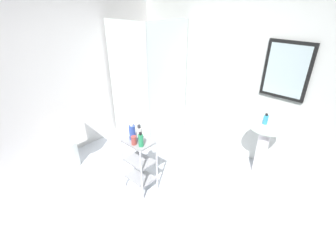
{
  "coord_description": "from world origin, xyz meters",
  "views": [
    {
      "loc": [
        1.65,
        -1.43,
        2.3
      ],
      "look_at": [
        -0.15,
        0.54,
        0.85
      ],
      "focal_mm": 25.8,
      "sensor_mm": 36.0,
      "label": 1
    }
  ],
  "objects_px": {
    "shower_stall": "(150,113)",
    "lotion_bottle_white": "(139,133)",
    "hand_soap_bottle": "(266,119)",
    "storage_cart": "(140,161)",
    "rinse_cup": "(134,140)",
    "pedestal_sink": "(264,139)",
    "toilet": "(68,147)",
    "shampoo_bottle_blue": "(132,132)",
    "body_wash_bottle_green": "(141,140)"
  },
  "relations": [
    {
      "from": "pedestal_sink",
      "to": "lotion_bottle_white",
      "type": "relative_size",
      "value": 4.07
    },
    {
      "from": "shower_stall",
      "to": "lotion_bottle_white",
      "type": "xyz_separation_m",
      "value": [
        0.89,
        -1.01,
        0.36
      ]
    },
    {
      "from": "pedestal_sink",
      "to": "lotion_bottle_white",
      "type": "xyz_separation_m",
      "value": [
        -1.04,
        -1.31,
        0.25
      ]
    },
    {
      "from": "storage_cart",
      "to": "hand_soap_bottle",
      "type": "distance_m",
      "value": 1.73
    },
    {
      "from": "shower_stall",
      "to": "hand_soap_bottle",
      "type": "relative_size",
      "value": 13.64
    },
    {
      "from": "toilet",
      "to": "rinse_cup",
      "type": "relative_size",
      "value": 7.09
    },
    {
      "from": "toilet",
      "to": "shampoo_bottle_blue",
      "type": "relative_size",
      "value": 3.45
    },
    {
      "from": "shower_stall",
      "to": "lotion_bottle_white",
      "type": "distance_m",
      "value": 1.4
    },
    {
      "from": "pedestal_sink",
      "to": "storage_cart",
      "type": "relative_size",
      "value": 1.09
    },
    {
      "from": "storage_cart",
      "to": "hand_soap_bottle",
      "type": "bearing_deg",
      "value": 53.38
    },
    {
      "from": "pedestal_sink",
      "to": "rinse_cup",
      "type": "bearing_deg",
      "value": -125.2
    },
    {
      "from": "lotion_bottle_white",
      "to": "body_wash_bottle_green",
      "type": "bearing_deg",
      "value": -35.8
    },
    {
      "from": "hand_soap_bottle",
      "to": "rinse_cup",
      "type": "distance_m",
      "value": 1.73
    },
    {
      "from": "toilet",
      "to": "hand_soap_bottle",
      "type": "distance_m",
      "value": 2.84
    },
    {
      "from": "storage_cart",
      "to": "hand_soap_bottle",
      "type": "height_order",
      "value": "hand_soap_bottle"
    },
    {
      "from": "toilet",
      "to": "rinse_cup",
      "type": "xyz_separation_m",
      "value": [
        1.2,
        0.3,
        0.48
      ]
    },
    {
      "from": "pedestal_sink",
      "to": "shampoo_bottle_blue",
      "type": "relative_size",
      "value": 3.68
    },
    {
      "from": "body_wash_bottle_green",
      "to": "lotion_bottle_white",
      "type": "bearing_deg",
      "value": 144.2
    },
    {
      "from": "pedestal_sink",
      "to": "body_wash_bottle_green",
      "type": "bearing_deg",
      "value": -123.23
    },
    {
      "from": "hand_soap_bottle",
      "to": "lotion_bottle_white",
      "type": "distance_m",
      "value": 1.65
    },
    {
      "from": "shower_stall",
      "to": "pedestal_sink",
      "type": "height_order",
      "value": "shower_stall"
    },
    {
      "from": "body_wash_bottle_green",
      "to": "rinse_cup",
      "type": "height_order",
      "value": "body_wash_bottle_green"
    },
    {
      "from": "hand_soap_bottle",
      "to": "rinse_cup",
      "type": "height_order",
      "value": "hand_soap_bottle"
    },
    {
      "from": "toilet",
      "to": "body_wash_bottle_green",
      "type": "bearing_deg",
      "value": 14.5
    },
    {
      "from": "pedestal_sink",
      "to": "body_wash_bottle_green",
      "type": "height_order",
      "value": "body_wash_bottle_green"
    },
    {
      "from": "hand_soap_bottle",
      "to": "lotion_bottle_white",
      "type": "xyz_separation_m",
      "value": [
        -1.01,
        -1.3,
        -0.05
      ]
    },
    {
      "from": "hand_soap_bottle",
      "to": "rinse_cup",
      "type": "relative_size",
      "value": 1.37
    },
    {
      "from": "shower_stall",
      "to": "shampoo_bottle_blue",
      "type": "relative_size",
      "value": 9.08
    },
    {
      "from": "toilet",
      "to": "body_wash_bottle_green",
      "type": "relative_size",
      "value": 4.18
    },
    {
      "from": "shower_stall",
      "to": "body_wash_bottle_green",
      "type": "bearing_deg",
      "value": -47.31
    },
    {
      "from": "pedestal_sink",
      "to": "lotion_bottle_white",
      "type": "height_order",
      "value": "lotion_bottle_white"
    },
    {
      "from": "toilet",
      "to": "pedestal_sink",
      "type": "bearing_deg",
      "value": 38.14
    },
    {
      "from": "rinse_cup",
      "to": "shower_stall",
      "type": "bearing_deg",
      "value": 129.27
    },
    {
      "from": "toilet",
      "to": "rinse_cup",
      "type": "bearing_deg",
      "value": 14.24
    },
    {
      "from": "lotion_bottle_white",
      "to": "rinse_cup",
      "type": "relative_size",
      "value": 1.86
    },
    {
      "from": "shower_stall",
      "to": "pedestal_sink",
      "type": "distance_m",
      "value": 1.96
    },
    {
      "from": "shampoo_bottle_blue",
      "to": "lotion_bottle_white",
      "type": "height_order",
      "value": "shampoo_bottle_blue"
    },
    {
      "from": "pedestal_sink",
      "to": "body_wash_bottle_green",
      "type": "relative_size",
      "value": 4.46
    },
    {
      "from": "toilet",
      "to": "storage_cart",
      "type": "xyz_separation_m",
      "value": [
        1.19,
        0.38,
        0.12
      ]
    },
    {
      "from": "storage_cart",
      "to": "toilet",
      "type": "bearing_deg",
      "value": -162.23
    },
    {
      "from": "hand_soap_bottle",
      "to": "body_wash_bottle_green",
      "type": "xyz_separation_m",
      "value": [
        -0.89,
        -1.39,
        -0.05
      ]
    },
    {
      "from": "toilet",
      "to": "lotion_bottle_white",
      "type": "distance_m",
      "value": 1.35
    },
    {
      "from": "shower_stall",
      "to": "lotion_bottle_white",
      "type": "relative_size",
      "value": 10.04
    },
    {
      "from": "shower_stall",
      "to": "shampoo_bottle_blue",
      "type": "height_order",
      "value": "shower_stall"
    },
    {
      "from": "storage_cart",
      "to": "rinse_cup",
      "type": "xyz_separation_m",
      "value": [
        0.01,
        -0.08,
        0.36
      ]
    },
    {
      "from": "shower_stall",
      "to": "toilet",
      "type": "height_order",
      "value": "shower_stall"
    },
    {
      "from": "toilet",
      "to": "shampoo_bottle_blue",
      "type": "distance_m",
      "value": 1.27
    },
    {
      "from": "storage_cart",
      "to": "shampoo_bottle_blue",
      "type": "height_order",
      "value": "shampoo_bottle_blue"
    },
    {
      "from": "lotion_bottle_white",
      "to": "hand_soap_bottle",
      "type": "bearing_deg",
      "value": 51.99
    },
    {
      "from": "storage_cart",
      "to": "body_wash_bottle_green",
      "type": "relative_size",
      "value": 4.07
    }
  ]
}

